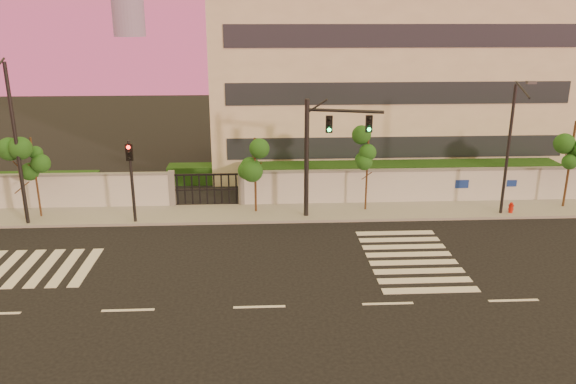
# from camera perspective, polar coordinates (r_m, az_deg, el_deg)

# --- Properties ---
(ground) EXTENTS (120.00, 120.00, 0.00)m
(ground) POSITION_cam_1_polar(r_m,az_deg,el_deg) (22.06, -2.93, -11.59)
(ground) COLOR black
(ground) RESTS_ON ground
(sidewalk) EXTENTS (60.00, 3.00, 0.15)m
(sidewalk) POSITION_cam_1_polar(r_m,az_deg,el_deg) (31.62, -2.98, -2.16)
(sidewalk) COLOR gray
(sidewalk) RESTS_ON ground
(perimeter_wall) EXTENTS (60.00, 0.36, 2.20)m
(perimeter_wall) POSITION_cam_1_polar(r_m,az_deg,el_deg) (32.73, -2.83, 0.37)
(perimeter_wall) COLOR #B9BCC1
(perimeter_wall) RESTS_ON ground
(hedge_row) EXTENTS (41.00, 4.25, 1.80)m
(hedge_row) POSITION_cam_1_polar(r_m,az_deg,el_deg) (35.44, -1.12, 1.32)
(hedge_row) COLOR black
(hedge_row) RESTS_ON ground
(institutional_building) EXTENTS (24.40, 12.40, 12.25)m
(institutional_building) POSITION_cam_1_polar(r_m,az_deg,el_deg) (42.45, 9.34, 11.16)
(institutional_building) COLOR beige
(institutional_building) RESTS_ON ground
(road_markings) EXTENTS (57.00, 7.62, 0.02)m
(road_markings) POSITION_cam_1_polar(r_m,az_deg,el_deg) (25.46, -6.54, -7.48)
(road_markings) COLOR silver
(road_markings) RESTS_ON ground
(street_tree_b) EXTENTS (1.61, 1.28, 4.42)m
(street_tree_b) POSITION_cam_1_polar(r_m,az_deg,el_deg) (32.82, -25.65, 2.64)
(street_tree_b) COLOR #382314
(street_tree_b) RESTS_ON ground
(street_tree_c) EXTENTS (1.30, 1.04, 4.57)m
(street_tree_c) POSITION_cam_1_polar(r_m,az_deg,el_deg) (32.92, -24.41, 3.03)
(street_tree_c) COLOR #382314
(street_tree_c) RESTS_ON ground
(street_tree_d) EXTENTS (1.58, 1.26, 4.36)m
(street_tree_d) POSITION_cam_1_polar(r_m,az_deg,el_deg) (30.89, -3.33, 3.44)
(street_tree_d) COLOR #382314
(street_tree_d) RESTS_ON ground
(street_tree_e) EXTENTS (1.33, 1.06, 4.71)m
(street_tree_e) POSITION_cam_1_polar(r_m,az_deg,el_deg) (31.39, 8.14, 4.00)
(street_tree_e) COLOR #382314
(street_tree_e) RESTS_ON ground
(street_tree_f) EXTENTS (1.63, 1.30, 5.12)m
(street_tree_f) POSITION_cam_1_polar(r_m,az_deg,el_deg) (35.36, 26.94, 4.29)
(street_tree_f) COLOR #382314
(street_tree_f) RESTS_ON ground
(traffic_signal_main) EXTENTS (4.10, 1.21, 6.56)m
(traffic_signal_main) POSITION_cam_1_polar(r_m,az_deg,el_deg) (30.00, 3.50, 4.85)
(traffic_signal_main) COLOR black
(traffic_signal_main) RESTS_ON ground
(traffic_signal_secondary) EXTENTS (0.36, 0.34, 4.58)m
(traffic_signal_secondary) POSITION_cam_1_polar(r_m,az_deg,el_deg) (30.42, -15.65, 1.99)
(traffic_signal_secondary) COLOR black
(traffic_signal_secondary) RESTS_ON ground
(streetlight_west) EXTENTS (0.53, 2.16, 8.96)m
(streetlight_west) POSITION_cam_1_polar(r_m,az_deg,el_deg) (31.63, -26.09, 5.03)
(streetlight_west) COLOR black
(streetlight_west) RESTS_ON ground
(streetlight_east) EXTENTS (0.46, 1.83, 7.62)m
(streetlight_east) POSITION_cam_1_polar(r_m,az_deg,el_deg) (32.41, 21.64, 4.54)
(streetlight_east) COLOR black
(streetlight_east) RESTS_ON ground
(fire_hydrant) EXTENTS (0.30, 0.29, 0.76)m
(fire_hydrant) POSITION_cam_1_polar(r_m,az_deg,el_deg) (33.77, 21.70, -1.58)
(fire_hydrant) COLOR #AF170B
(fire_hydrant) RESTS_ON ground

